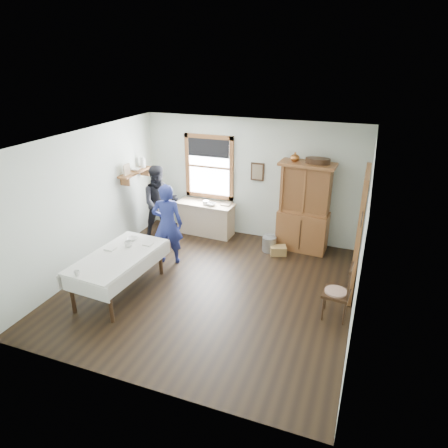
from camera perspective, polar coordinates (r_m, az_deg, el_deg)
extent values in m
cube|color=black|center=(7.42, -2.08, -8.99)|extent=(5.00, 5.00, 0.01)
cube|color=silver|center=(6.40, -2.44, 11.83)|extent=(5.00, 5.00, 0.01)
cube|color=silver|center=(9.02, 3.89, 6.37)|extent=(5.00, 0.01, 2.70)
cube|color=silver|center=(4.85, -13.82, -10.07)|extent=(5.00, 0.01, 2.70)
cube|color=silver|center=(8.04, -18.96, 3.01)|extent=(0.01, 5.00, 2.70)
cube|color=silver|center=(6.34, 19.12, -2.43)|extent=(0.01, 5.00, 2.70)
cube|color=white|center=(9.27, -2.08, 8.17)|extent=(1.00, 0.02, 1.30)
cube|color=brown|center=(9.09, -2.21, 12.36)|extent=(1.18, 0.06, 0.09)
cube|color=brown|center=(9.45, -2.08, 4.06)|extent=(1.18, 0.06, 0.09)
cube|color=brown|center=(9.47, -5.23, 8.40)|extent=(0.09, 0.06, 1.48)
cube|color=brown|center=(9.06, 1.07, 7.82)|extent=(0.09, 0.06, 1.48)
cube|color=black|center=(9.13, -2.23, 10.80)|extent=(0.98, 0.03, 0.41)
cube|color=#463F32|center=(7.24, 18.91, -1.79)|extent=(0.03, 0.90, 2.10)
cube|color=brown|center=(6.78, 18.43, -3.47)|extent=(0.08, 0.12, 2.10)
cube|color=brown|center=(7.71, 18.88, -0.25)|extent=(0.08, 0.12, 2.10)
cube|color=brown|center=(6.87, 19.85, 6.67)|extent=(0.08, 1.14, 0.12)
cube|color=brown|center=(9.05, -12.62, 7.25)|extent=(0.24, 1.00, 0.04)
cube|color=brown|center=(8.76, -13.95, 5.91)|extent=(0.22, 0.03, 0.18)
cube|color=brown|center=(9.40, -11.26, 7.32)|extent=(0.22, 0.03, 0.18)
cube|color=tan|center=(8.78, -13.74, 7.53)|extent=(0.03, 0.22, 0.24)
cylinder|color=silver|center=(9.30, -11.53, 8.60)|extent=(0.12, 0.12, 0.22)
cube|color=#352012|center=(8.89, 4.78, 7.43)|extent=(0.30, 0.04, 0.40)
torus|color=black|center=(6.48, 19.24, 1.67)|extent=(0.01, 0.27, 0.27)
cube|color=tan|center=(9.38, -2.62, 0.79)|extent=(1.36, 0.58, 0.76)
cube|color=brown|center=(8.57, 11.37, 2.31)|extent=(1.17, 0.61, 1.93)
cube|color=silver|center=(7.34, -14.68, -6.86)|extent=(1.10, 1.91, 0.74)
cube|color=#352012|center=(6.66, 15.78, -9.21)|extent=(0.48, 0.48, 0.96)
cube|color=#9CA0A4|center=(8.69, 6.47, -2.86)|extent=(0.39, 0.39, 0.32)
cube|color=olive|center=(8.57, 7.73, -3.76)|extent=(0.39, 0.34, 0.19)
imported|color=navy|center=(8.02, -8.05, -0.43)|extent=(0.65, 0.52, 1.54)
imported|color=black|center=(9.12, -9.09, 2.63)|extent=(0.98, 0.95, 1.58)
imported|color=silver|center=(7.40, -13.49, -2.78)|extent=(0.16, 0.16, 0.11)
imported|color=silver|center=(6.70, -20.28, -6.64)|extent=(0.12, 0.12, 0.09)
imported|color=silver|center=(7.67, -12.96, -2.03)|extent=(0.22, 0.22, 0.05)
imported|color=#77684F|center=(9.20, -0.24, 3.00)|extent=(0.18, 0.24, 0.02)
imported|color=silver|center=(9.07, -1.76, 2.83)|extent=(0.25, 0.25, 0.07)
imported|color=silver|center=(9.08, -12.47, 7.62)|extent=(0.22, 0.22, 0.05)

